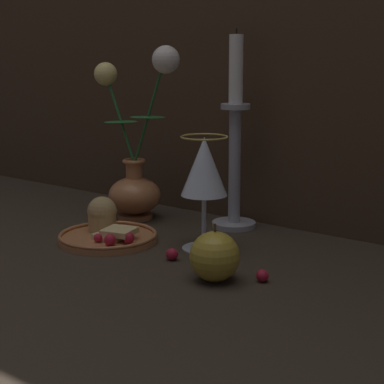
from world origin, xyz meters
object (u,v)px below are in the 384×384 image
plate_with_pastries (107,230)px  candlestick (235,147)px  wine_glass (204,171)px  vase (136,168)px  apple_beside_vase (215,256)px

plate_with_pastries → candlestick: size_ratio=0.47×
plate_with_pastries → wine_glass: (0.17, 0.06, 0.12)m
vase → plate_with_pastries: size_ratio=1.95×
plate_with_pastries → vase: bearing=112.8°
candlestick → apple_beside_vase: candlestick is taller
plate_with_pastries → wine_glass: 0.21m
vase → candlestick: 0.21m
wine_glass → vase: bearing=160.3°
vase → apple_beside_vase: vase is taller
plate_with_pastries → candlestick: 0.28m
plate_with_pastries → candlestick: candlestick is taller
vase → plate_with_pastries: vase is taller
vase → apple_beside_vase: (0.33, -0.20, -0.07)m
vase → apple_beside_vase: bearing=-30.9°
vase → apple_beside_vase: size_ratio=3.95×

